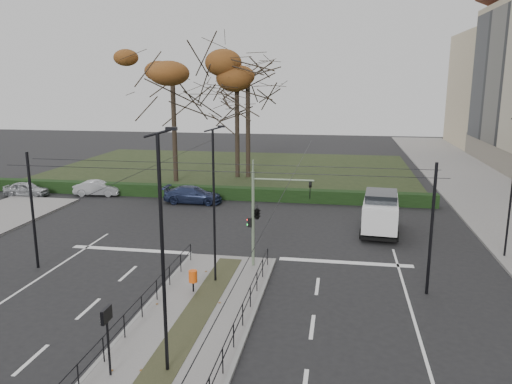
{
  "coord_description": "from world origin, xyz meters",
  "views": [
    {
      "loc": [
        5.54,
        -19.96,
        9.37
      ],
      "look_at": [
        0.81,
        7.7,
        3.12
      ],
      "focal_mm": 35.0,
      "sensor_mm": 36.0,
      "label": 1
    }
  ],
  "objects_px": {
    "bare_tree_center": "(248,82)",
    "white_van": "(380,212)",
    "parked_car_third": "(193,195)",
    "bare_tree_near": "(237,97)",
    "traffic_light": "(259,212)",
    "streetlamp_median_far": "(214,204)",
    "parked_car_second": "(98,188)",
    "rust_tree": "(172,67)",
    "parked_car_first": "(26,189)",
    "info_panel": "(107,323)",
    "streetlamp_median_near": "(163,253)",
    "litter_bin": "(193,277)"
  },
  "relations": [
    {
      "from": "info_panel",
      "to": "streetlamp_median_far",
      "type": "xyz_separation_m",
      "value": [
        1.43,
        8.12,
        1.9
      ]
    },
    {
      "from": "traffic_light",
      "to": "parked_car_third",
      "type": "xyz_separation_m",
      "value": [
        -7.37,
        12.94,
        -2.33
      ]
    },
    {
      "from": "litter_bin",
      "to": "bare_tree_center",
      "type": "height_order",
      "value": "bare_tree_center"
    },
    {
      "from": "streetlamp_median_far",
      "to": "bare_tree_center",
      "type": "bearing_deg",
      "value": 97.26
    },
    {
      "from": "traffic_light",
      "to": "streetlamp_median_far",
      "type": "distance_m",
      "value": 2.99
    },
    {
      "from": "white_van",
      "to": "bare_tree_near",
      "type": "distance_m",
      "value": 21.86
    },
    {
      "from": "litter_bin",
      "to": "bare_tree_center",
      "type": "xyz_separation_m",
      "value": [
        -2.67,
        27.74,
        8.46
      ]
    },
    {
      "from": "rust_tree",
      "to": "bare_tree_center",
      "type": "relative_size",
      "value": 1.05
    },
    {
      "from": "streetlamp_median_far",
      "to": "parked_car_third",
      "type": "relative_size",
      "value": 1.6
    },
    {
      "from": "parked_car_second",
      "to": "white_van",
      "type": "height_order",
      "value": "white_van"
    },
    {
      "from": "litter_bin",
      "to": "parked_car_second",
      "type": "relative_size",
      "value": 0.26
    },
    {
      "from": "white_van",
      "to": "bare_tree_center",
      "type": "height_order",
      "value": "bare_tree_center"
    },
    {
      "from": "parked_car_second",
      "to": "parked_car_third",
      "type": "distance_m",
      "value": 8.73
    },
    {
      "from": "traffic_light",
      "to": "parked_car_second",
      "type": "bearing_deg",
      "value": 138.56
    },
    {
      "from": "streetlamp_median_far",
      "to": "parked_car_third",
      "type": "xyz_separation_m",
      "value": [
        -5.7,
        15.25,
        -3.2
      ]
    },
    {
      "from": "info_panel",
      "to": "bare_tree_center",
      "type": "distance_m",
      "value": 35.3
    },
    {
      "from": "streetlamp_median_near",
      "to": "parked_car_first",
      "type": "relative_size",
      "value": 2.18
    },
    {
      "from": "traffic_light",
      "to": "streetlamp_median_near",
      "type": "bearing_deg",
      "value": -97.96
    },
    {
      "from": "traffic_light",
      "to": "bare_tree_near",
      "type": "xyz_separation_m",
      "value": [
        -6.09,
        23.96,
        4.92
      ]
    },
    {
      "from": "info_panel",
      "to": "parked_car_third",
      "type": "distance_m",
      "value": 23.79
    },
    {
      "from": "parked_car_second",
      "to": "streetlamp_median_near",
      "type": "bearing_deg",
      "value": -155.38
    },
    {
      "from": "info_panel",
      "to": "bare_tree_near",
      "type": "bearing_deg",
      "value": 94.96
    },
    {
      "from": "rust_tree",
      "to": "bare_tree_near",
      "type": "distance_m",
      "value": 6.77
    },
    {
      "from": "parked_car_second",
      "to": "parked_car_first",
      "type": "bearing_deg",
      "value": 96.35
    },
    {
      "from": "info_panel",
      "to": "rust_tree",
      "type": "xyz_separation_m",
      "value": [
        -8.32,
        31.27,
        8.69
      ]
    },
    {
      "from": "streetlamp_median_far",
      "to": "rust_tree",
      "type": "relative_size",
      "value": 0.53
    },
    {
      "from": "parked_car_second",
      "to": "bare_tree_near",
      "type": "xyz_separation_m",
      "value": [
        9.93,
        9.81,
        7.28
      ]
    },
    {
      "from": "litter_bin",
      "to": "bare_tree_center",
      "type": "bearing_deg",
      "value": 95.51
    },
    {
      "from": "info_panel",
      "to": "parked_car_first",
      "type": "height_order",
      "value": "info_panel"
    },
    {
      "from": "bare_tree_center",
      "to": "white_van",
      "type": "bearing_deg",
      "value": -55.22
    },
    {
      "from": "info_panel",
      "to": "parked_car_third",
      "type": "bearing_deg",
      "value": 100.33
    },
    {
      "from": "parked_car_first",
      "to": "bare_tree_center",
      "type": "bearing_deg",
      "value": -58.93
    },
    {
      "from": "parked_car_third",
      "to": "parked_car_first",
      "type": "bearing_deg",
      "value": 89.81
    },
    {
      "from": "parked_car_second",
      "to": "rust_tree",
      "type": "distance_m",
      "value": 12.9
    },
    {
      "from": "info_panel",
      "to": "parked_car_second",
      "type": "bearing_deg",
      "value": 117.71
    },
    {
      "from": "parked_car_third",
      "to": "bare_tree_near",
      "type": "distance_m",
      "value": 13.25
    },
    {
      "from": "streetlamp_median_near",
      "to": "parked_car_third",
      "type": "distance_m",
      "value": 23.82
    },
    {
      "from": "parked_car_second",
      "to": "bare_tree_near",
      "type": "bearing_deg",
      "value": -52.11
    },
    {
      "from": "info_panel",
      "to": "white_van",
      "type": "xyz_separation_m",
      "value": [
        9.65,
        17.8,
        -0.61
      ]
    },
    {
      "from": "info_panel",
      "to": "rust_tree",
      "type": "distance_m",
      "value": 33.51
    },
    {
      "from": "parked_car_third",
      "to": "rust_tree",
      "type": "bearing_deg",
      "value": 26.56
    },
    {
      "from": "streetlamp_median_near",
      "to": "rust_tree",
      "type": "relative_size",
      "value": 0.57
    },
    {
      "from": "streetlamp_median_near",
      "to": "parked_car_first",
      "type": "bearing_deg",
      "value": 131.87
    },
    {
      "from": "streetlamp_median_near",
      "to": "white_van",
      "type": "relative_size",
      "value": 1.53
    },
    {
      "from": "litter_bin",
      "to": "info_panel",
      "type": "xyz_separation_m",
      "value": [
        -0.75,
        -6.73,
        1.12
      ]
    },
    {
      "from": "traffic_light",
      "to": "streetlamp_median_far",
      "type": "relative_size",
      "value": 0.67
    },
    {
      "from": "parked_car_first",
      "to": "bare_tree_near",
      "type": "distance_m",
      "value": 20.51
    },
    {
      "from": "streetlamp_median_far",
      "to": "bare_tree_near",
      "type": "distance_m",
      "value": 26.94
    },
    {
      "from": "rust_tree",
      "to": "bare_tree_center",
      "type": "xyz_separation_m",
      "value": [
        6.4,
        3.2,
        -1.36
      ]
    },
    {
      "from": "parked_car_second",
      "to": "bare_tree_center",
      "type": "bearing_deg",
      "value": -54.78
    }
  ]
}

